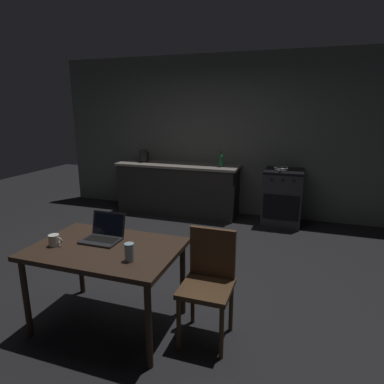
{
  "coord_description": "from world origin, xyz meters",
  "views": [
    {
      "loc": [
        1.49,
        -3.04,
        1.85
      ],
      "look_at": [
        0.24,
        0.67,
        0.84
      ],
      "focal_mm": 30.92,
      "sensor_mm": 36.0,
      "label": 1
    }
  ],
  "objects_px": {
    "dining_table": "(106,255)",
    "laptop": "(103,235)",
    "drinking_glass": "(129,252)",
    "coffee_mug": "(54,240)",
    "electric_kettle": "(144,156)",
    "bottle": "(221,160)",
    "frying_pan": "(281,168)",
    "stove_oven": "(282,197)",
    "chair": "(209,277)"
  },
  "relations": [
    {
      "from": "stove_oven",
      "to": "dining_table",
      "type": "xyz_separation_m",
      "value": [
        -1.23,
        -3.16,
        0.21
      ]
    },
    {
      "from": "chair",
      "to": "stove_oven",
      "type": "bearing_deg",
      "value": 100.72
    },
    {
      "from": "bottle",
      "to": "stove_oven",
      "type": "bearing_deg",
      "value": 2.67
    },
    {
      "from": "stove_oven",
      "to": "drinking_glass",
      "type": "height_order",
      "value": "stove_oven"
    },
    {
      "from": "dining_table",
      "to": "laptop",
      "type": "xyz_separation_m",
      "value": [
        -0.1,
        0.12,
        0.12
      ]
    },
    {
      "from": "laptop",
      "to": "frying_pan",
      "type": "bearing_deg",
      "value": 78.47
    },
    {
      "from": "coffee_mug",
      "to": "bottle",
      "type": "bearing_deg",
      "value": 79.01
    },
    {
      "from": "electric_kettle",
      "to": "coffee_mug",
      "type": "height_order",
      "value": "electric_kettle"
    },
    {
      "from": "drinking_glass",
      "to": "coffee_mug",
      "type": "bearing_deg",
      "value": 176.36
    },
    {
      "from": "electric_kettle",
      "to": "frying_pan",
      "type": "bearing_deg",
      "value": -0.7
    },
    {
      "from": "bottle",
      "to": "drinking_glass",
      "type": "bearing_deg",
      "value": -88.2
    },
    {
      "from": "electric_kettle",
      "to": "frying_pan",
      "type": "distance_m",
      "value": 2.41
    },
    {
      "from": "stove_oven",
      "to": "electric_kettle",
      "type": "height_order",
      "value": "electric_kettle"
    },
    {
      "from": "electric_kettle",
      "to": "drinking_glass",
      "type": "distance_m",
      "value": 3.67
    },
    {
      "from": "dining_table",
      "to": "frying_pan",
      "type": "relative_size",
      "value": 3.01
    },
    {
      "from": "bottle",
      "to": "coffee_mug",
      "type": "relative_size",
      "value": 2.03
    },
    {
      "from": "stove_oven",
      "to": "frying_pan",
      "type": "height_order",
      "value": "frying_pan"
    },
    {
      "from": "frying_pan",
      "to": "drinking_glass",
      "type": "distance_m",
      "value": 3.41
    },
    {
      "from": "chair",
      "to": "laptop",
      "type": "bearing_deg",
      "value": -160.31
    },
    {
      "from": "laptop",
      "to": "bottle",
      "type": "relative_size",
      "value": 1.24
    },
    {
      "from": "drinking_glass",
      "to": "electric_kettle",
      "type": "bearing_deg",
      "value": 114.96
    },
    {
      "from": "drinking_glass",
      "to": "laptop",
      "type": "bearing_deg",
      "value": 145.46
    },
    {
      "from": "stove_oven",
      "to": "bottle",
      "type": "height_order",
      "value": "bottle"
    },
    {
      "from": "laptop",
      "to": "dining_table",
      "type": "bearing_deg",
      "value": -39.53
    },
    {
      "from": "stove_oven",
      "to": "electric_kettle",
      "type": "relative_size",
      "value": 4.02
    },
    {
      "from": "stove_oven",
      "to": "laptop",
      "type": "distance_m",
      "value": 3.33
    },
    {
      "from": "chair",
      "to": "electric_kettle",
      "type": "xyz_separation_m",
      "value": [
        -2.08,
        3.01,
        0.47
      ]
    },
    {
      "from": "dining_table",
      "to": "coffee_mug",
      "type": "xyz_separation_m",
      "value": [
        -0.41,
        -0.12,
        0.12
      ]
    },
    {
      "from": "dining_table",
      "to": "bottle",
      "type": "xyz_separation_m",
      "value": [
        0.21,
        3.11,
        0.36
      ]
    },
    {
      "from": "stove_oven",
      "to": "drinking_glass",
      "type": "xyz_separation_m",
      "value": [
        -0.91,
        -3.32,
        0.35
      ]
    },
    {
      "from": "stove_oven",
      "to": "chair",
      "type": "distance_m",
      "value": 3.03
    },
    {
      "from": "bottle",
      "to": "frying_pan",
      "type": "relative_size",
      "value": 0.64
    },
    {
      "from": "electric_kettle",
      "to": "bottle",
      "type": "relative_size",
      "value": 0.86
    },
    {
      "from": "chair",
      "to": "laptop",
      "type": "distance_m",
      "value": 0.98
    },
    {
      "from": "laptop",
      "to": "frying_pan",
      "type": "height_order",
      "value": "laptop"
    },
    {
      "from": "drinking_glass",
      "to": "chair",
      "type": "bearing_deg",
      "value": 30.51
    },
    {
      "from": "laptop",
      "to": "coffee_mug",
      "type": "xyz_separation_m",
      "value": [
        -0.32,
        -0.24,
        0.0
      ]
    },
    {
      "from": "dining_table",
      "to": "laptop",
      "type": "relative_size",
      "value": 3.81
    },
    {
      "from": "stove_oven",
      "to": "chair",
      "type": "height_order",
      "value": "chair"
    },
    {
      "from": "dining_table",
      "to": "stove_oven",
      "type": "bearing_deg",
      "value": 68.67
    },
    {
      "from": "bottle",
      "to": "coffee_mug",
      "type": "xyz_separation_m",
      "value": [
        -0.63,
        -3.23,
        -0.23
      ]
    },
    {
      "from": "frying_pan",
      "to": "drinking_glass",
      "type": "relative_size",
      "value": 2.92
    },
    {
      "from": "laptop",
      "to": "coffee_mug",
      "type": "bearing_deg",
      "value": -131.41
    },
    {
      "from": "dining_table",
      "to": "electric_kettle",
      "type": "distance_m",
      "value": 3.41
    },
    {
      "from": "frying_pan",
      "to": "laptop",
      "type": "bearing_deg",
      "value": -113.03
    },
    {
      "from": "dining_table",
      "to": "frying_pan",
      "type": "xyz_separation_m",
      "value": [
        1.18,
        3.13,
        0.26
      ]
    },
    {
      "from": "drinking_glass",
      "to": "dining_table",
      "type": "bearing_deg",
      "value": 152.42
    },
    {
      "from": "electric_kettle",
      "to": "frying_pan",
      "type": "xyz_separation_m",
      "value": [
        2.41,
        -0.03,
        -0.08
      ]
    },
    {
      "from": "chair",
      "to": "coffee_mug",
      "type": "bearing_deg",
      "value": -150.08
    },
    {
      "from": "bottle",
      "to": "drinking_glass",
      "type": "height_order",
      "value": "bottle"
    }
  ]
}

